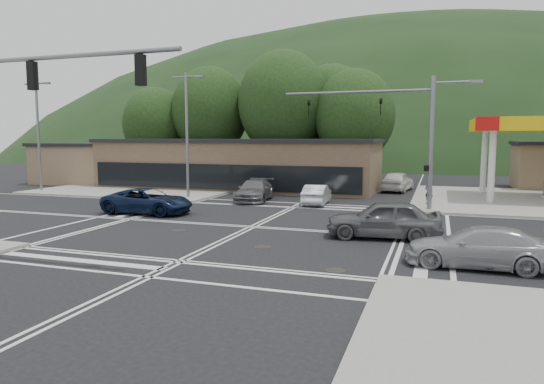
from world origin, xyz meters
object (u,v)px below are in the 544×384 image
(car_blue_west, at_px, (148,201))
(pedestrian, at_px, (429,192))
(car_queue_a, at_px, (317,194))
(car_northbound, at_px, (255,190))
(car_queue_b, at_px, (397,181))
(car_grey_center, at_px, (383,219))
(car_silver_east, at_px, (478,247))

(car_blue_west, bearing_deg, pedestrian, -60.98)
(car_queue_a, xyz_separation_m, car_northbound, (-4.54, 0.35, 0.07))
(car_northbound, bearing_deg, car_queue_b, 39.43)
(car_blue_west, xyz_separation_m, car_grey_center, (13.74, -2.62, 0.11))
(pedestrian, bearing_deg, car_grey_center, 48.66)
(car_grey_center, relative_size, car_northbound, 0.97)
(car_grey_center, xyz_separation_m, car_silver_east, (3.60, -3.89, -0.14))
(car_blue_west, relative_size, pedestrian, 3.43)
(car_queue_b, relative_size, pedestrian, 3.15)
(car_queue_a, distance_m, car_northbound, 4.56)
(car_silver_east, xyz_separation_m, pedestrian, (-1.89, 15.24, 0.22))
(car_grey_center, height_order, pedestrian, pedestrian)
(car_grey_center, bearing_deg, car_northbound, -142.08)
(car_blue_west, relative_size, car_grey_center, 1.07)
(car_grey_center, bearing_deg, car_queue_a, -157.80)
(car_blue_west, height_order, pedestrian, pedestrian)
(car_blue_west, relative_size, car_northbound, 1.04)
(car_grey_center, xyz_separation_m, car_queue_a, (-5.34, 9.61, -0.18))
(car_silver_east, distance_m, pedestrian, 15.35)
(car_silver_east, distance_m, car_queue_a, 16.19)
(car_queue_a, relative_size, pedestrian, 2.62)
(car_silver_east, relative_size, pedestrian, 3.13)
(car_blue_west, height_order, car_queue_b, car_queue_b)
(car_silver_east, xyz_separation_m, car_northbound, (-13.48, 13.85, 0.04))
(car_silver_east, relative_size, car_queue_a, 1.20)
(car_northbound, height_order, pedestrian, pedestrian)
(car_blue_west, bearing_deg, car_silver_east, -111.02)
(car_queue_b, bearing_deg, car_silver_east, 109.40)
(car_northbound, bearing_deg, car_silver_east, -53.38)
(car_queue_b, xyz_separation_m, pedestrian, (2.63, -8.23, 0.09))
(car_blue_west, distance_m, car_queue_b, 21.26)
(car_grey_center, xyz_separation_m, car_queue_b, (-0.92, 19.58, -0.01))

